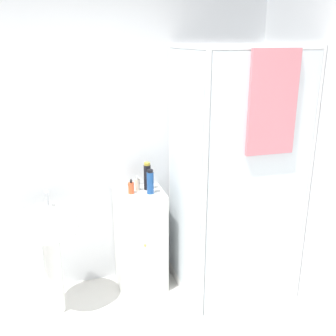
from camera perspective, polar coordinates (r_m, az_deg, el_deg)
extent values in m
cube|color=silver|center=(3.38, -13.23, 2.60)|extent=(6.40, 0.06, 2.50)
cube|color=white|center=(3.74, 8.68, -15.91)|extent=(0.87, 0.87, 0.09)
cylinder|color=white|center=(3.83, 12.53, 1.31)|extent=(0.04, 0.04, 2.10)
cylinder|color=white|center=(3.52, 0.44, 0.27)|extent=(0.04, 0.04, 2.10)
cylinder|color=white|center=(3.16, 19.61, -2.95)|extent=(0.04, 0.04, 2.10)
cylinder|color=white|center=(2.78, 5.31, -4.84)|extent=(0.04, 0.04, 2.10)
cylinder|color=white|center=(2.74, 14.50, 16.55)|extent=(0.83, 0.04, 0.04)
cylinder|color=white|center=(3.49, 7.39, 17.19)|extent=(0.83, 0.04, 0.04)
cylinder|color=white|center=(2.95, 2.88, 17.15)|extent=(0.04, 0.83, 0.04)
cylinder|color=white|center=(3.31, 17.30, 16.51)|extent=(0.04, 0.83, 0.04)
cube|color=silver|center=(2.92, 13.08, -3.46)|extent=(0.80, 0.01, 1.97)
cube|color=silver|center=(3.13, 2.38, -1.54)|extent=(0.01, 0.80, 1.97)
cylinder|color=#B7BABF|center=(3.74, 10.09, -1.71)|extent=(0.02, 0.02, 1.57)
cylinder|color=#B7BABF|center=(3.51, 11.18, 10.51)|extent=(0.07, 0.07, 0.04)
cube|color=#D1757F|center=(2.76, 14.98, 9.10)|extent=(0.35, 0.03, 0.71)
cube|color=silver|center=(3.53, -4.03, -10.31)|extent=(0.41, 0.37, 0.90)
sphere|color=gold|center=(3.34, -3.33, -11.17)|extent=(0.02, 0.02, 0.02)
cylinder|color=white|center=(3.37, -16.23, -14.28)|extent=(0.13, 0.13, 0.72)
cylinder|color=white|center=(3.16, -16.93, -7.55)|extent=(0.45, 0.45, 0.15)
cylinder|color=#B7BABF|center=(3.25, -17.14, -4.16)|extent=(0.02, 0.02, 0.13)
cube|color=#B7BABF|center=(3.20, -17.24, -3.48)|extent=(0.02, 0.07, 0.02)
cylinder|color=#E5562D|center=(3.30, -5.38, -2.92)|extent=(0.05, 0.05, 0.09)
cylinder|color=black|center=(3.28, -5.41, -1.98)|extent=(0.02, 0.02, 0.02)
cube|color=black|center=(3.26, -5.38, -1.79)|extent=(0.01, 0.03, 0.01)
cylinder|color=black|center=(3.36, -3.03, -1.35)|extent=(0.06, 0.06, 0.22)
cylinder|color=gold|center=(3.32, -3.06, 0.61)|extent=(0.05, 0.05, 0.02)
cylinder|color=#1E4C93|center=(3.27, -2.59, -2.18)|extent=(0.06, 0.06, 0.19)
cylinder|color=black|center=(3.23, -2.62, -0.44)|extent=(0.05, 0.05, 0.02)
cylinder|color=beige|center=(3.36, -4.48, -2.42)|extent=(0.04, 0.04, 0.10)
cylinder|color=silver|center=(3.34, -4.50, -1.45)|extent=(0.02, 0.02, 0.02)
cube|color=silver|center=(3.32, -4.47, -1.25)|extent=(0.01, 0.02, 0.01)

